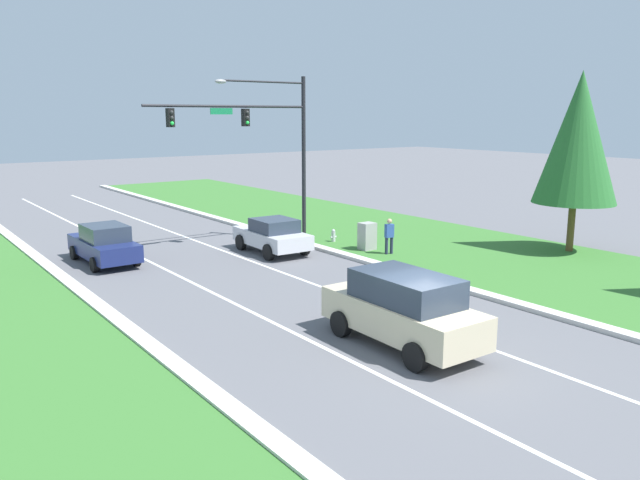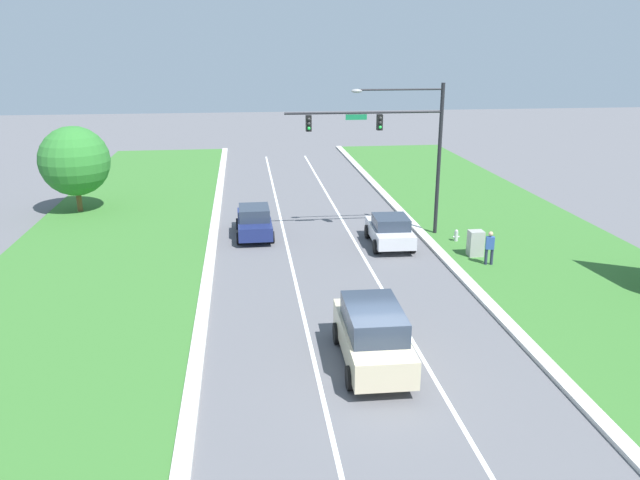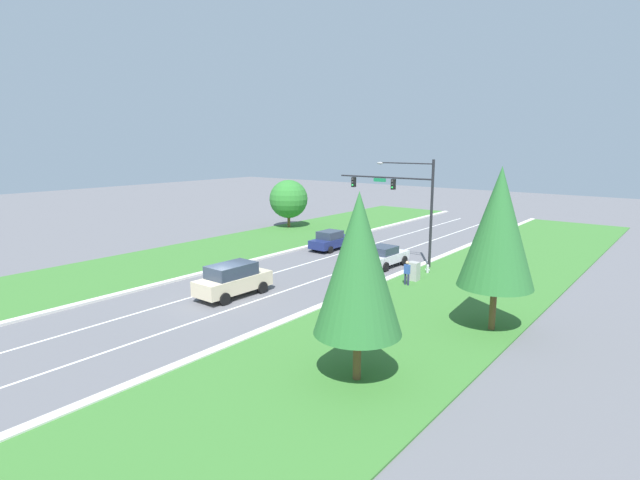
% 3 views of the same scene
% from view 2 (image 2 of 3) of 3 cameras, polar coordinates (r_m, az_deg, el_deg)
% --- Properties ---
extents(ground_plane, '(160.00, 160.00, 0.00)m').
position_cam_2_polar(ground_plane, '(20.02, 5.16, -12.48)').
color(ground_plane, '#5B5B60').
extents(curb_strip_right, '(0.50, 90.00, 0.15)m').
position_cam_2_polar(curb_strip_right, '(21.79, 20.12, -10.70)').
color(curb_strip_right, beige).
rests_on(curb_strip_right, ground_plane).
extents(curb_strip_left, '(0.50, 90.00, 0.15)m').
position_cam_2_polar(curb_strip_left, '(19.69, -11.58, -13.11)').
color(curb_strip_left, beige).
rests_on(curb_strip_left, ground_plane).
extents(grass_verge_left, '(10.00, 90.00, 0.08)m').
position_cam_2_polar(grass_verge_left, '(20.85, -26.48, -13.00)').
color(grass_verge_left, '#38702D').
rests_on(grass_verge_left, ground_plane).
extents(lane_stripe_inner_left, '(0.14, 81.00, 0.01)m').
position_cam_2_polar(lane_stripe_inner_left, '(19.75, -0.08, -12.84)').
color(lane_stripe_inner_left, white).
rests_on(lane_stripe_inner_left, ground_plane).
extents(lane_stripe_inner_right, '(0.14, 81.00, 0.01)m').
position_cam_2_polar(lane_stripe_inner_right, '(20.44, 10.22, -12.02)').
color(lane_stripe_inner_right, white).
rests_on(lane_stripe_inner_right, ground_plane).
extents(traffic_signal_mast, '(8.26, 0.41, 8.08)m').
position_cam_2_polar(traffic_signal_mast, '(33.00, 7.02, 9.40)').
color(traffic_signal_mast, black).
rests_on(traffic_signal_mast, ground_plane).
extents(navy_sedan, '(2.01, 4.56, 1.68)m').
position_cam_2_polar(navy_sedan, '(33.82, -6.03, 1.71)').
color(navy_sedan, navy).
rests_on(navy_sedan, ground_plane).
extents(silver_sedan, '(2.21, 4.32, 1.60)m').
position_cam_2_polar(silver_sedan, '(32.25, 6.40, 0.90)').
color(silver_sedan, silver).
rests_on(silver_sedan, ground_plane).
extents(champagne_suv, '(2.19, 4.95, 2.04)m').
position_cam_2_polar(champagne_suv, '(20.36, 4.83, -8.57)').
color(champagne_suv, beige).
rests_on(champagne_suv, ground_plane).
extents(utility_cabinet, '(0.70, 0.60, 1.34)m').
position_cam_2_polar(utility_cabinet, '(31.25, 14.03, -0.36)').
color(utility_cabinet, '#9E9E99').
rests_on(utility_cabinet, ground_plane).
extents(pedestrian, '(0.42, 0.30, 1.69)m').
position_cam_2_polar(pedestrian, '(30.08, 15.25, -0.62)').
color(pedestrian, '#232842').
rests_on(pedestrian, ground_plane).
extents(fire_hydrant, '(0.34, 0.20, 0.70)m').
position_cam_2_polar(fire_hydrant, '(33.45, 12.34, 0.35)').
color(fire_hydrant, '#B7B7BC').
rests_on(fire_hydrant, ground_plane).
extents(oak_near_left_tree, '(4.20, 4.20, 5.31)m').
position_cam_2_polar(oak_near_left_tree, '(40.79, -21.53, 6.73)').
color(oak_near_left_tree, brown).
rests_on(oak_near_left_tree, ground_plane).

